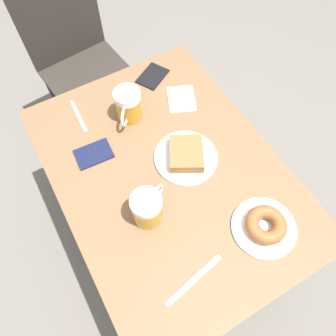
{
  "coord_description": "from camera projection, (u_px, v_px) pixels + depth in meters",
  "views": [
    {
      "loc": [
        -0.27,
        -0.46,
        1.69
      ],
      "look_at": [
        0.0,
        0.0,
        0.73
      ],
      "focal_mm": 35.0,
      "sensor_mm": 36.0,
      "label": 1
    }
  ],
  "objects": [
    {
      "name": "ground_plane",
      "position": [
        168.0,
        234.0,
        1.74
      ],
      "size": [
        8.0,
        8.0,
        0.0
      ],
      "primitive_type": "plane",
      "color": "#666059"
    },
    {
      "name": "table",
      "position": [
        168.0,
        179.0,
        1.18
      ],
      "size": [
        0.73,
        1.02,
        0.71
      ],
      "color": "brown",
      "rests_on": "ground_plane"
    },
    {
      "name": "chair",
      "position": [
        77.0,
        55.0,
        1.65
      ],
      "size": [
        0.44,
        0.44,
        0.86
      ],
      "rotation": [
        0.0,
        0.0,
        0.12
      ],
      "color": "#2D2823",
      "rests_on": "ground_plane"
    },
    {
      "name": "plate_with_cake",
      "position": [
        186.0,
        155.0,
        1.13
      ],
      "size": [
        0.22,
        0.22,
        0.05
      ],
      "color": "white",
      "rests_on": "table"
    },
    {
      "name": "plate_with_donut",
      "position": [
        265.0,
        226.0,
        1.0
      ],
      "size": [
        0.2,
        0.2,
        0.05
      ],
      "color": "white",
      "rests_on": "table"
    },
    {
      "name": "beer_mug_left",
      "position": [
        128.0,
        105.0,
        1.18
      ],
      "size": [
        0.11,
        0.12,
        0.13
      ],
      "color": "#C68C23",
      "rests_on": "table"
    },
    {
      "name": "beer_mug_center",
      "position": [
        147.0,
        208.0,
        0.99
      ],
      "size": [
        0.13,
        0.1,
        0.13
      ],
      "color": "#C68C23",
      "rests_on": "table"
    },
    {
      "name": "napkin_folded",
      "position": [
        181.0,
        99.0,
        1.27
      ],
      "size": [
        0.15,
        0.16,
        0.0
      ],
      "rotation": [
        0.0,
        0.0,
        4.3
      ],
      "color": "white",
      "rests_on": "table"
    },
    {
      "name": "fork",
      "position": [
        78.0,
        116.0,
        1.23
      ],
      "size": [
        0.02,
        0.16,
        0.0
      ],
      "rotation": [
        0.0,
        0.0,
        3.09
      ],
      "color": "silver",
      "rests_on": "table"
    },
    {
      "name": "knife",
      "position": [
        194.0,
        280.0,
        0.94
      ],
      "size": [
        0.21,
        0.05,
        0.0
      ],
      "rotation": [
        0.0,
        0.0,
        1.76
      ],
      "color": "silver",
      "rests_on": "table"
    },
    {
      "name": "passport_near_edge",
      "position": [
        94.0,
        154.0,
        1.15
      ],
      "size": [
        0.13,
        0.1,
        0.01
      ],
      "rotation": [
        0.0,
        0.0,
        4.65
      ],
      "color": "#141938",
      "rests_on": "table"
    },
    {
      "name": "passport_far_edge",
      "position": [
        152.0,
        76.0,
        1.33
      ],
      "size": [
        0.15,
        0.14,
        0.01
      ],
      "rotation": [
        0.0,
        0.0,
        5.22
      ],
      "color": "black",
      "rests_on": "table"
    }
  ]
}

